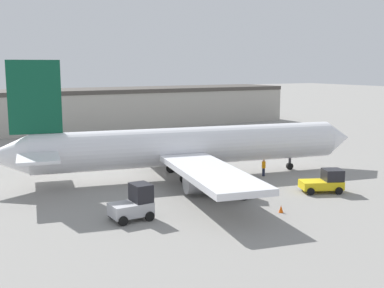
{
  "coord_description": "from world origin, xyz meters",
  "views": [
    {
      "loc": [
        -22.51,
        -40.61,
        10.79
      ],
      "look_at": [
        0.0,
        0.0,
        3.29
      ],
      "focal_mm": 45.0,
      "sensor_mm": 36.0,
      "label": 1
    }
  ],
  "objects_px": {
    "airplane": "(182,147)",
    "safety_cone_near": "(281,209)",
    "baggage_tug": "(325,182)",
    "belt_loader_truck": "(236,187)",
    "ground_crew_worker": "(264,167)",
    "pushback_tug": "(134,204)"
  },
  "relations": [
    {
      "from": "airplane",
      "to": "safety_cone_near",
      "type": "bearing_deg",
      "value": -74.98
    },
    {
      "from": "baggage_tug",
      "to": "belt_loader_truck",
      "type": "xyz_separation_m",
      "value": [
        -7.78,
        2.29,
        -0.0
      ]
    },
    {
      "from": "airplane",
      "to": "ground_crew_worker",
      "type": "xyz_separation_m",
      "value": [
        7.34,
        -3.37,
        -2.15
      ]
    },
    {
      "from": "ground_crew_worker",
      "to": "safety_cone_near",
      "type": "bearing_deg",
      "value": 120.88
    },
    {
      "from": "ground_crew_worker",
      "to": "safety_cone_near",
      "type": "height_order",
      "value": "ground_crew_worker"
    },
    {
      "from": "baggage_tug",
      "to": "belt_loader_truck",
      "type": "relative_size",
      "value": 1.29
    },
    {
      "from": "safety_cone_near",
      "to": "airplane",
      "type": "bearing_deg",
      "value": 94.48
    },
    {
      "from": "airplane",
      "to": "baggage_tug",
      "type": "distance_m",
      "value": 13.8
    },
    {
      "from": "pushback_tug",
      "to": "safety_cone_near",
      "type": "xyz_separation_m",
      "value": [
        10.18,
        -3.84,
        -0.86
      ]
    },
    {
      "from": "airplane",
      "to": "pushback_tug",
      "type": "bearing_deg",
      "value": -122.16
    },
    {
      "from": "baggage_tug",
      "to": "safety_cone_near",
      "type": "distance_m",
      "value": 7.73
    },
    {
      "from": "baggage_tug",
      "to": "belt_loader_truck",
      "type": "distance_m",
      "value": 8.11
    },
    {
      "from": "belt_loader_truck",
      "to": "safety_cone_near",
      "type": "height_order",
      "value": "belt_loader_truck"
    },
    {
      "from": "pushback_tug",
      "to": "belt_loader_truck",
      "type": "bearing_deg",
      "value": 5.45
    },
    {
      "from": "airplane",
      "to": "safety_cone_near",
      "type": "height_order",
      "value": "airplane"
    },
    {
      "from": "airplane",
      "to": "baggage_tug",
      "type": "height_order",
      "value": "airplane"
    },
    {
      "from": "ground_crew_worker",
      "to": "belt_loader_truck",
      "type": "relative_size",
      "value": 0.56
    },
    {
      "from": "ground_crew_worker",
      "to": "pushback_tug",
      "type": "xyz_separation_m",
      "value": [
        -16.45,
        -6.5,
        0.22
      ]
    },
    {
      "from": "safety_cone_near",
      "to": "pushback_tug",
      "type": "bearing_deg",
      "value": 159.32
    },
    {
      "from": "belt_loader_truck",
      "to": "safety_cone_near",
      "type": "bearing_deg",
      "value": -50.19
    },
    {
      "from": "pushback_tug",
      "to": "safety_cone_near",
      "type": "relative_size",
      "value": 5.39
    },
    {
      "from": "ground_crew_worker",
      "to": "baggage_tug",
      "type": "relative_size",
      "value": 0.43
    }
  ]
}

